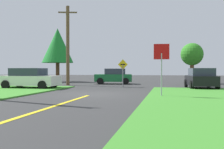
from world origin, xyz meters
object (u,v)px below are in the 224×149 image
object	(u,v)px
utility_pole_mid	(68,45)
pine_tree_center	(192,55)
stop_sign	(161,59)
car_approaching_junction	(114,76)
direction_sign	(123,70)
car_on_crossroad	(201,78)
oak_tree_left	(58,46)
parked_car_near_building	(30,78)

from	to	relation	value
utility_pole_mid	pine_tree_center	size ratio (longest dim) A/B	1.72
stop_sign	pine_tree_center	xyz separation A→B (m)	(2.91, 15.67, 1.09)
car_approaching_junction	direction_sign	xyz separation A→B (m)	(1.71, -4.34, 0.70)
car_approaching_junction	car_on_crossroad	world-z (taller)	same
stop_sign	direction_sign	distance (m)	9.10
car_approaching_junction	stop_sign	bearing A→B (deg)	104.05
utility_pole_mid	direction_sign	distance (m)	6.16
car_on_crossroad	stop_sign	bearing A→B (deg)	153.40
car_approaching_junction	oak_tree_left	world-z (taller)	oak_tree_left
car_on_crossroad	direction_sign	bearing A→B (deg)	76.20
oak_tree_left	stop_sign	bearing A→B (deg)	-50.89
car_approaching_junction	direction_sign	distance (m)	4.71
parked_car_near_building	pine_tree_center	xyz separation A→B (m)	(13.34, 11.17, 2.35)
parked_car_near_building	pine_tree_center	bearing A→B (deg)	39.74
stop_sign	oak_tree_left	distance (m)	21.30
stop_sign	direction_sign	world-z (taller)	stop_sign
utility_pole_mid	pine_tree_center	bearing A→B (deg)	27.61
car_approaching_junction	pine_tree_center	world-z (taller)	pine_tree_center
stop_sign	car_on_crossroad	xyz separation A→B (m)	(2.89, 7.35, -1.26)
oak_tree_left	car_approaching_junction	bearing A→B (deg)	-24.86
parked_car_near_building	oak_tree_left	size ratio (longest dim) A/B	0.67
utility_pole_mid	direction_sign	world-z (taller)	utility_pole_mid
stop_sign	car_on_crossroad	distance (m)	8.00
parked_car_near_building	car_on_crossroad	bearing A→B (deg)	11.90
stop_sign	pine_tree_center	size ratio (longest dim) A/B	0.65
direction_sign	car_approaching_junction	bearing A→B (deg)	111.52
utility_pole_mid	car_on_crossroad	bearing A→B (deg)	-9.45
pine_tree_center	stop_sign	bearing A→B (deg)	-100.51
car_approaching_junction	parked_car_near_building	distance (m)	9.67
parked_car_near_building	car_on_crossroad	distance (m)	13.63
stop_sign	direction_sign	size ratio (longest dim) A/B	1.20
parked_car_near_building	pine_tree_center	world-z (taller)	pine_tree_center
car_on_crossroad	direction_sign	xyz separation A→B (m)	(-6.47, 0.99, 0.70)
parked_car_near_building	direction_sign	distance (m)	7.89
car_approaching_junction	car_on_crossroad	xyz separation A→B (m)	(8.18, -5.32, -0.00)
utility_pole_mid	parked_car_near_building	bearing A→B (deg)	-104.74
car_approaching_junction	oak_tree_left	bearing A→B (deg)	-33.46
stop_sign	utility_pole_mid	size ratio (longest dim) A/B	0.38
stop_sign	car_on_crossroad	size ratio (longest dim) A/B	0.70
car_approaching_junction	oak_tree_left	distance (m)	9.63
car_on_crossroad	car_approaching_junction	bearing A→B (deg)	51.83
utility_pole_mid	pine_tree_center	world-z (taller)	utility_pole_mid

